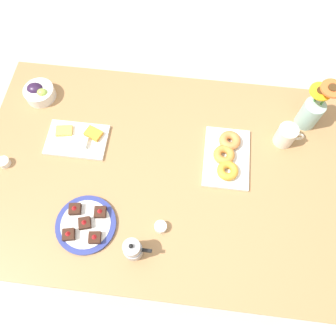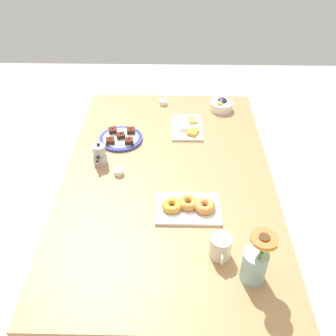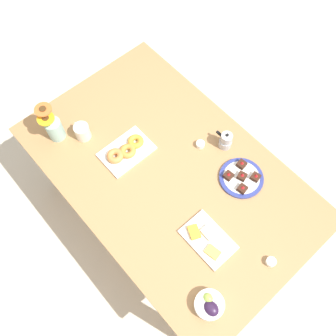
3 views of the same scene
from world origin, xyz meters
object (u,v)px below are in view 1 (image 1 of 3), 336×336
object	(u,v)px
coffee_mug	(286,135)
moka_pot	(133,249)
croissant_platter	(227,156)
jam_cup_berry	(4,162)
flower_vase	(312,111)
dining_table	(168,180)
cheese_platter	(78,139)
jam_cup_honey	(160,227)
grape_bowl	(39,92)
dessert_plate	(86,224)

from	to	relation	value
coffee_mug	moka_pot	bearing A→B (deg)	-135.90
coffee_mug	croissant_platter	size ratio (longest dim) A/B	0.42
croissant_platter	moka_pot	xyz separation A→B (m)	(-0.32, -0.43, 0.03)
coffee_mug	moka_pot	size ratio (longest dim) A/B	0.99
jam_cup_berry	flower_vase	size ratio (longest dim) A/B	0.20
dining_table	cheese_platter	world-z (taller)	cheese_platter
jam_cup_honey	moka_pot	xyz separation A→B (m)	(-0.08, -0.10, 0.03)
jam_cup_honey	jam_cup_berry	size ratio (longest dim) A/B	1.00
grape_bowl	dessert_plate	size ratio (longest dim) A/B	0.58
cheese_platter	coffee_mug	bearing A→B (deg)	6.67
flower_vase	coffee_mug	bearing A→B (deg)	-132.24
grape_bowl	jam_cup_honey	bearing A→B (deg)	-41.18
flower_vase	moka_pot	size ratio (longest dim) A/B	2.06
jam_cup_berry	flower_vase	distance (m)	1.31
coffee_mug	cheese_platter	size ratio (longest dim) A/B	0.45
dining_table	cheese_platter	bearing A→B (deg)	165.71
coffee_mug	jam_cup_berry	xyz separation A→B (m)	(-1.16, -0.25, -0.03)
flower_vase	croissant_platter	bearing A→B (deg)	-146.81
croissant_platter	grape_bowl	bearing A→B (deg)	165.96
dessert_plate	flower_vase	world-z (taller)	flower_vase
cheese_platter	dessert_plate	bearing A→B (deg)	-72.09
jam_cup_honey	jam_cup_berry	distance (m)	0.71
jam_cup_berry	moka_pot	world-z (taller)	moka_pot
jam_cup_honey	moka_pot	world-z (taller)	moka_pot
jam_cup_berry	cheese_platter	bearing A→B (deg)	27.88
grape_bowl	flower_vase	distance (m)	1.21
coffee_mug	croissant_platter	world-z (taller)	coffee_mug
coffee_mug	flower_vase	xyz separation A→B (m)	(0.10, 0.11, 0.04)
grape_bowl	flower_vase	bearing A→B (deg)	0.19
jam_cup_honey	moka_pot	bearing A→B (deg)	-129.46
croissant_platter	jam_cup_berry	bearing A→B (deg)	-171.47
cheese_platter	moka_pot	size ratio (longest dim) A/B	2.18
dessert_plate	flower_vase	xyz separation A→B (m)	(0.86, 0.58, 0.07)
croissant_platter	flower_vase	bearing A→B (deg)	33.19
jam_cup_berry	coffee_mug	bearing A→B (deg)	12.19
moka_pot	flower_vase	bearing A→B (deg)	44.68
dining_table	croissant_platter	distance (m)	0.28
dessert_plate	flower_vase	size ratio (longest dim) A/B	0.96
cheese_platter	croissant_platter	world-z (taller)	croissant_platter
croissant_platter	moka_pot	size ratio (longest dim) A/B	2.35
croissant_platter	dessert_plate	bearing A→B (deg)	-145.93
dining_table	flower_vase	world-z (taller)	flower_vase
cheese_platter	dining_table	bearing A→B (deg)	-14.29
croissant_platter	dining_table	bearing A→B (deg)	-158.40
cheese_platter	jam_cup_honey	size ratio (longest dim) A/B	5.42
grape_bowl	cheese_platter	bearing A→B (deg)	-42.76
dining_table	jam_cup_berry	world-z (taller)	jam_cup_berry
grape_bowl	dessert_plate	world-z (taller)	grape_bowl
jam_cup_honey	dining_table	bearing A→B (deg)	89.28
coffee_mug	cheese_platter	distance (m)	0.89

